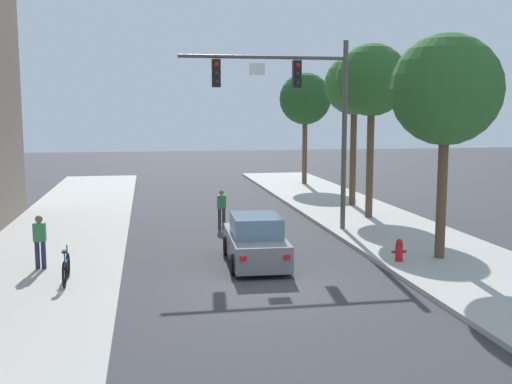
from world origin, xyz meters
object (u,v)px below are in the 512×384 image
at_px(street_tree_nearest, 446,91).
at_px(car_lead_grey, 255,242).
at_px(fire_hydrant, 399,250).
at_px(pedestrian_crossing_road, 222,207).
at_px(pedestrian_sidewalk_left_walker, 40,239).
at_px(street_tree_third, 354,86).
at_px(bicycle_leaning, 66,269).
at_px(street_tree_farthest, 305,99).
at_px(traffic_signal_mast, 299,100).
at_px(street_tree_second, 372,81).

bearing_deg(street_tree_nearest, car_lead_grey, 171.75).
relative_size(fire_hydrant, street_tree_nearest, 0.10).
distance_m(car_lead_grey, pedestrian_crossing_road, 6.15).
xyz_separation_m(pedestrian_sidewalk_left_walker, street_tree_third, (13.50, 10.55, 5.09)).
height_order(bicycle_leaning, street_tree_third, street_tree_third).
height_order(car_lead_grey, street_tree_nearest, street_tree_nearest).
xyz_separation_m(street_tree_third, street_tree_farthest, (-0.04, 9.45, -0.47)).
xyz_separation_m(traffic_signal_mast, fire_hydrant, (1.93, -5.56, -4.84)).
distance_m(traffic_signal_mast, fire_hydrant, 7.62).
bearing_deg(pedestrian_crossing_road, street_tree_farthest, 62.42).
relative_size(street_tree_nearest, street_tree_farthest, 0.99).
xyz_separation_m(traffic_signal_mast, street_tree_third, (4.36, 5.98, 0.80)).
xyz_separation_m(street_tree_second, street_tree_third, (0.47, 3.63, -0.05)).
xyz_separation_m(traffic_signal_mast, street_tree_nearest, (3.43, -5.33, 0.19)).
xyz_separation_m(street_tree_nearest, street_tree_farthest, (0.89, 20.77, 0.14)).
distance_m(car_lead_grey, fire_hydrant, 4.59).
xyz_separation_m(fire_hydrant, street_tree_nearest, (1.50, 0.23, 5.03)).
distance_m(bicycle_leaning, street_tree_nearest, 12.68).
relative_size(pedestrian_crossing_road, street_tree_second, 0.21).
relative_size(traffic_signal_mast, street_tree_second, 0.97).
relative_size(traffic_signal_mast, bicycle_leaning, 4.23).
distance_m(traffic_signal_mast, bicycle_leaning, 11.36).
height_order(street_tree_nearest, street_tree_second, street_tree_second).
bearing_deg(pedestrian_crossing_road, street_tree_third, 30.83).
relative_size(traffic_signal_mast, fire_hydrant, 10.42).
bearing_deg(street_tree_nearest, fire_hydrant, -171.46).
relative_size(street_tree_second, street_tree_third, 1.02).
height_order(fire_hydrant, street_tree_nearest, street_tree_nearest).
distance_m(traffic_signal_mast, street_tree_farthest, 16.03).
bearing_deg(fire_hydrant, pedestrian_crossing_road, 123.59).
height_order(pedestrian_sidewalk_left_walker, street_tree_third, street_tree_third).
distance_m(pedestrian_sidewalk_left_walker, street_tree_second, 15.62).
relative_size(traffic_signal_mast, car_lead_grey, 1.74).
height_order(pedestrian_crossing_road, bicycle_leaning, pedestrian_crossing_road).
bearing_deg(pedestrian_crossing_road, fire_hydrant, -56.41).
xyz_separation_m(pedestrian_crossing_road, fire_hydrant, (4.80, -7.23, -0.41)).
xyz_separation_m(pedestrian_sidewalk_left_walker, street_tree_nearest, (12.57, -0.76, 4.47)).
height_order(car_lead_grey, street_tree_farthest, street_tree_farthest).
distance_m(traffic_signal_mast, street_tree_second, 4.62).
bearing_deg(car_lead_grey, pedestrian_crossing_road, 93.24).
relative_size(traffic_signal_mast, pedestrian_crossing_road, 4.57).
bearing_deg(pedestrian_crossing_road, car_lead_grey, -86.76).
xyz_separation_m(traffic_signal_mast, pedestrian_sidewalk_left_walker, (-9.14, -4.57, -4.28)).
distance_m(bicycle_leaning, street_tree_third, 18.39).
bearing_deg(street_tree_second, street_tree_third, 82.58).
xyz_separation_m(street_tree_nearest, street_tree_third, (0.93, 11.32, 0.61)).
xyz_separation_m(traffic_signal_mast, bicycle_leaning, (-8.20, -6.23, -4.81)).
distance_m(pedestrian_crossing_road, street_tree_farthest, 16.25).
relative_size(fire_hydrant, street_tree_second, 0.09).
bearing_deg(street_tree_third, pedestrian_crossing_road, -149.17).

